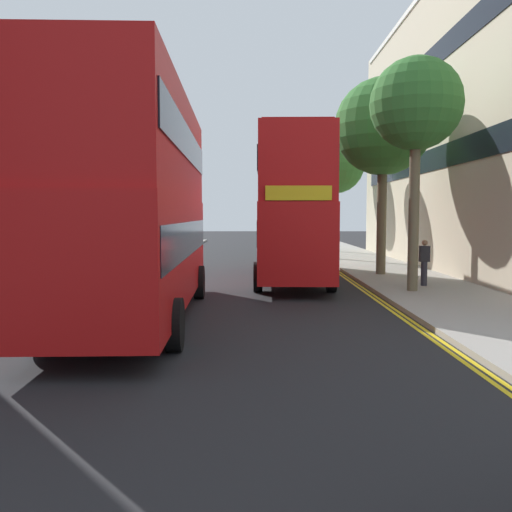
% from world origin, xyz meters
% --- Properties ---
extents(sidewalk_right, '(4.00, 80.00, 0.14)m').
position_xyz_m(sidewalk_right, '(6.50, 16.00, 0.07)').
color(sidewalk_right, '#9E9991').
rests_on(sidewalk_right, ground).
extents(sidewalk_left, '(4.00, 80.00, 0.14)m').
position_xyz_m(sidewalk_left, '(-6.50, 16.00, 0.07)').
color(sidewalk_left, '#9E9991').
rests_on(sidewalk_left, ground).
extents(kerb_line_outer, '(0.10, 56.00, 0.01)m').
position_xyz_m(kerb_line_outer, '(4.40, 14.00, 0.00)').
color(kerb_line_outer, yellow).
rests_on(kerb_line_outer, ground).
extents(kerb_line_inner, '(0.10, 56.00, 0.01)m').
position_xyz_m(kerb_line_inner, '(4.24, 14.00, 0.00)').
color(kerb_line_inner, yellow).
rests_on(kerb_line_inner, ground).
extents(double_decker_bus_away, '(3.05, 10.88, 5.64)m').
position_xyz_m(double_decker_bus_away, '(-2.40, 13.69, 3.03)').
color(double_decker_bus_away, red).
rests_on(double_decker_bus_away, ground).
extents(double_decker_bus_oncoming, '(2.95, 10.85, 5.64)m').
position_xyz_m(double_decker_bus_oncoming, '(1.91, 21.91, 3.03)').
color(double_decker_bus_oncoming, red).
rests_on(double_decker_bus_oncoming, ground).
extents(pedestrian_far, '(0.34, 0.22, 1.62)m').
position_xyz_m(pedestrian_far, '(6.46, 19.19, 0.99)').
color(pedestrian_far, '#2D2D38').
rests_on(pedestrian_far, sidewalk_right).
extents(street_tree_near, '(2.98, 2.98, 7.56)m').
position_xyz_m(street_tree_near, '(5.68, 17.91, 6.13)').
color(street_tree_near, '#6B6047').
rests_on(street_tree_near, sidewalk_right).
extents(street_tree_mid, '(3.26, 3.26, 6.98)m').
position_xyz_m(street_tree_mid, '(5.02, 31.23, 5.45)').
color(street_tree_mid, '#6B6047').
rests_on(street_tree_mid, sidewalk_right).
extents(street_tree_far, '(4.10, 4.10, 8.48)m').
position_xyz_m(street_tree_far, '(5.23, 38.37, 6.55)').
color(street_tree_far, '#6B6047').
rests_on(street_tree_far, sidewalk_right).
extents(street_tree_distant, '(4.04, 4.04, 8.19)m').
position_xyz_m(street_tree_distant, '(5.82, 23.09, 6.27)').
color(street_tree_distant, '#6B6047').
rests_on(street_tree_distant, sidewalk_right).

